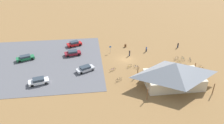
# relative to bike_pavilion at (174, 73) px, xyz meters

# --- Properties ---
(ground) EXTENTS (160.00, 160.00, 0.00)m
(ground) POSITION_rel_bike_pavilion_xyz_m (8.35, -12.93, -3.10)
(ground) COLOR olive
(ground) RESTS_ON ground
(parking_lot_asphalt) EXTENTS (32.25, 29.23, 0.05)m
(parking_lot_asphalt) POSITION_rel_bike_pavilion_xyz_m (31.00, -13.88, -3.08)
(parking_lot_asphalt) COLOR #56565B
(parking_lot_asphalt) RESTS_ON ground
(bike_pavilion) EXTENTS (14.40, 8.90, 5.63)m
(bike_pavilion) POSITION_rel_bike_pavilion_xyz_m (0.00, 0.00, 0.00)
(bike_pavilion) COLOR beige
(bike_pavilion) RESTS_ON ground
(trash_bin) EXTENTS (0.60, 0.60, 0.90)m
(trash_bin) POSITION_rel_bike_pavilion_xyz_m (7.05, -20.67, -2.65)
(trash_bin) COLOR brown
(trash_bin) RESTS_ON ground
(lot_sign) EXTENTS (0.56, 0.08, 2.20)m
(lot_sign) POSITION_rel_bike_pavilion_xyz_m (12.05, -17.29, -1.69)
(lot_sign) COLOR #99999E
(lot_sign) RESTS_ON ground
(bicycle_blue_near_porch) EXTENTS (1.37, 1.01, 0.84)m
(bicycle_blue_near_porch) POSITION_rel_bike_pavilion_xyz_m (6.49, -8.13, -2.73)
(bicycle_blue_near_porch) COLOR black
(bicycle_blue_near_porch) RESTS_ON ground
(bicycle_yellow_by_bin) EXTENTS (0.54, 1.61, 0.83)m
(bicycle_yellow_by_bin) POSITION_rel_bike_pavilion_xyz_m (-5.30, -9.31, -2.74)
(bicycle_yellow_by_bin) COLOR black
(bicycle_yellow_by_bin) RESTS_ON ground
(bicycle_orange_yard_center) EXTENTS (0.54, 1.70, 0.79)m
(bicycle_orange_yard_center) POSITION_rel_bike_pavilion_xyz_m (-9.63, -5.77, -2.75)
(bicycle_orange_yard_center) COLOR black
(bicycle_orange_yard_center) RESTS_ON ground
(bicycle_purple_mid_cluster) EXTENTS (1.49, 0.78, 0.84)m
(bicycle_purple_mid_cluster) POSITION_rel_bike_pavilion_xyz_m (12.59, -7.49, -2.73)
(bicycle_purple_mid_cluster) COLOR black
(bicycle_purple_mid_cluster) RESTS_ON ground
(bicycle_red_lone_west) EXTENTS (1.73, 0.48, 0.77)m
(bicycle_red_lone_west) POSITION_rel_bike_pavilion_xyz_m (-6.74, -5.62, -2.76)
(bicycle_red_lone_west) COLOR black
(bicycle_red_lone_west) RESTS_ON ground
(bicycle_teal_lone_east) EXTENTS (0.48, 1.75, 0.85)m
(bicycle_teal_lone_east) POSITION_rel_bike_pavilion_xyz_m (-6.98, -10.75, -2.71)
(bicycle_teal_lone_east) COLOR black
(bicycle_teal_lone_east) RESTS_ON ground
(bicycle_silver_yard_left) EXTENTS (0.48, 1.69, 0.79)m
(bicycle_silver_yard_left) POSITION_rel_bike_pavilion_xyz_m (-8.63, -9.99, -2.74)
(bicycle_silver_yard_left) COLOR black
(bicycle_silver_yard_left) RESTS_ON ground
(bicycle_black_front_row) EXTENTS (1.58, 0.80, 0.88)m
(bicycle_black_front_row) POSITION_rel_bike_pavilion_xyz_m (11.74, -2.86, -2.72)
(bicycle_black_front_row) COLOR black
(bicycle_black_front_row) RESTS_ON ground
(bicycle_green_trailside) EXTENTS (1.64, 0.78, 0.85)m
(bicycle_green_trailside) POSITION_rel_bike_pavilion_xyz_m (-5.62, -7.03, -2.74)
(bicycle_green_trailside) COLOR black
(bicycle_green_trailside) RESTS_ON ground
(bicycle_white_edge_north) EXTENTS (1.58, 0.73, 0.91)m
(bicycle_white_edge_north) POSITION_rel_bike_pavilion_xyz_m (-5.14, -11.08, -2.71)
(bicycle_white_edge_north) COLOR black
(bicycle_white_edge_north) RESTS_ON ground
(bicycle_blue_back_row) EXTENTS (1.06, 1.35, 0.74)m
(bicycle_blue_back_row) POSITION_rel_bike_pavilion_xyz_m (-2.90, -8.31, -2.76)
(bicycle_blue_back_row) COLOR black
(bicycle_blue_back_row) RESTS_ON ground
(bicycle_yellow_near_sign) EXTENTS (1.47, 0.99, 0.83)m
(bicycle_yellow_near_sign) POSITION_rel_bike_pavilion_xyz_m (8.18, -8.52, -2.73)
(bicycle_yellow_near_sign) COLOR black
(bicycle_yellow_near_sign) RESTS_ON ground
(car_red_near_entry) EXTENTS (4.72, 3.26, 1.49)m
(car_red_near_entry) POSITION_rel_bike_pavilion_xyz_m (22.39, -23.21, -2.32)
(car_red_near_entry) COLOR red
(car_red_near_entry) RESTS_ON parking_lot_asphalt
(car_white_end_stall) EXTENTS (4.70, 2.85, 1.40)m
(car_white_end_stall) POSITION_rel_bike_pavilion_xyz_m (29.75, -3.98, -2.36)
(car_white_end_stall) COLOR white
(car_white_end_stall) RESTS_ON parking_lot_asphalt
(car_silver_back_corner) EXTENTS (4.79, 3.53, 1.31)m
(car_silver_back_corner) POSITION_rel_bike_pavilion_xyz_m (19.30, -8.16, -2.39)
(car_silver_back_corner) COLOR #BCBCC1
(car_silver_back_corner) RESTS_ON parking_lot_asphalt
(car_green_aisle_side) EXTENTS (4.94, 3.17, 1.34)m
(car_green_aisle_side) POSITION_rel_bike_pavilion_xyz_m (35.20, -15.74, -2.38)
(car_green_aisle_side) COLOR #1E6B3D
(car_green_aisle_side) RESTS_ON parking_lot_asphalt
(car_maroon_far_end) EXTENTS (4.72, 2.73, 1.41)m
(car_maroon_far_end) POSITION_rel_bike_pavilion_xyz_m (22.66, -17.08, -2.35)
(car_maroon_far_end) COLOR maroon
(car_maroon_far_end) RESTS_ON parking_lot_asphalt
(visitor_by_pavilion) EXTENTS (0.39, 0.36, 1.76)m
(visitor_by_pavilion) POSITION_rel_bike_pavilion_xyz_m (6.93, -14.88, -2.18)
(visitor_by_pavilion) COLOR #2D3347
(visitor_by_pavilion) RESTS_ON ground
(visitor_crossing_yard) EXTENTS (0.40, 0.38, 1.64)m
(visitor_crossing_yard) POSITION_rel_bike_pavilion_xyz_m (1.62, -16.85, -2.25)
(visitor_crossing_yard) COLOR #2D3347
(visitor_crossing_yard) RESTS_ON ground
(visitor_at_bikes) EXTENTS (0.38, 0.40, 1.70)m
(visitor_at_bikes) POSITION_rel_bike_pavilion_xyz_m (-8.46, -18.24, -2.21)
(visitor_at_bikes) COLOR #2D3347
(visitor_at_bikes) RESTS_ON ground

